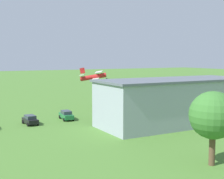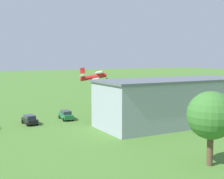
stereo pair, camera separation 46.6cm
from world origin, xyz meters
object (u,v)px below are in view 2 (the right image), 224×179
(person_at_fence_line, at_px, (136,105))
(tree_near_perimeter_road, at_px, (211,116))
(biplane, at_px, (95,76))
(hangar, at_px, (175,101))
(person_walking_on_apron, at_px, (98,109))
(car_green, at_px, (66,115))
(car_red, at_px, (182,105))
(car_black, at_px, (30,120))
(person_near_hangar_door, at_px, (102,110))
(person_beside_truck, at_px, (142,105))

(person_at_fence_line, bearing_deg, tree_near_perimeter_road, 69.39)
(person_at_fence_line, xyz_separation_m, tree_near_perimeter_road, (13.55, 36.03, 4.57))
(biplane, bearing_deg, hangar, 98.05)
(biplane, bearing_deg, person_walking_on_apron, 69.58)
(car_green, xyz_separation_m, person_at_fence_line, (-18.18, -4.51, -0.03))
(car_red, distance_m, car_green, 27.57)
(car_black, xyz_separation_m, person_walking_on_apron, (-15.62, -5.05, 0.01))
(hangar, height_order, tree_near_perimeter_road, tree_near_perimeter_road)
(car_black, bearing_deg, person_near_hangar_door, -170.05)
(biplane, xyz_separation_m, person_at_fence_line, (-6.51, 7.60, -6.19))
(hangar, xyz_separation_m, car_black, (22.17, -11.51, -3.10))
(biplane, bearing_deg, person_at_fence_line, 130.58)
(tree_near_perimeter_road, bearing_deg, hangar, -119.17)
(person_at_fence_line, height_order, tree_near_perimeter_road, tree_near_perimeter_road)
(car_black, distance_m, person_near_hangar_door, 15.61)
(car_red, bearing_deg, person_walking_on_apron, -12.42)
(hangar, height_order, car_red, hangar)
(hangar, relative_size, person_at_fence_line, 16.35)
(car_black, xyz_separation_m, person_at_fence_line, (-25.18, -5.64, 0.00))
(hangar, distance_m, car_red, 17.80)
(hangar, distance_m, biplane, 25.20)
(person_at_fence_line, xyz_separation_m, person_near_hangar_door, (9.81, 2.95, 0.03))
(hangar, bearing_deg, biplane, -81.95)
(car_red, height_order, person_walking_on_apron, person_walking_on_apron)
(biplane, distance_m, tree_near_perimeter_road, 44.22)
(person_walking_on_apron, xyz_separation_m, person_near_hangar_door, (0.25, 2.35, 0.01))
(hangar, height_order, person_beside_truck, hangar)
(person_walking_on_apron, bearing_deg, biplane, -110.42)
(biplane, distance_m, car_black, 23.72)
(tree_near_perimeter_road, bearing_deg, biplane, -99.16)
(car_green, relative_size, person_beside_truck, 2.73)
(car_green, height_order, car_black, car_green)
(hangar, bearing_deg, person_near_hangar_door, -64.42)
(person_walking_on_apron, relative_size, person_at_fence_line, 1.01)
(tree_near_perimeter_road, bearing_deg, car_red, -126.26)
(car_green, height_order, tree_near_perimeter_road, tree_near_perimeter_road)
(car_red, relative_size, person_beside_truck, 2.42)
(person_beside_truck, bearing_deg, car_black, 10.21)
(person_near_hangar_door, bearing_deg, car_black, 9.95)
(person_walking_on_apron, distance_m, tree_near_perimeter_road, 35.95)
(hangar, bearing_deg, car_black, -27.44)
(person_walking_on_apron, bearing_deg, car_red, 167.58)
(car_red, xyz_separation_m, tree_near_perimeter_road, (22.93, 31.26, 4.58))
(tree_near_perimeter_road, bearing_deg, person_walking_on_apron, -96.41)
(person_beside_truck, bearing_deg, car_red, 155.37)
(person_at_fence_line, bearing_deg, biplane, -49.42)
(person_walking_on_apron, bearing_deg, person_beside_truck, 178.20)
(car_red, bearing_deg, person_beside_truck, -24.63)
(person_at_fence_line, bearing_deg, car_red, 153.07)
(hangar, relative_size, car_black, 6.61)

